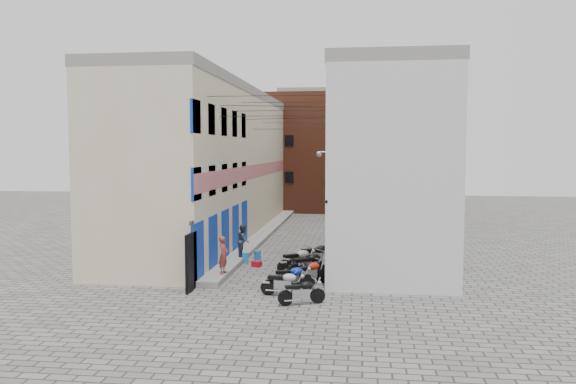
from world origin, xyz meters
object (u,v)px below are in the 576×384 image
at_px(motorcycle_f, 298,259).
at_px(red_crate, 257,264).
at_px(water_jug_near, 245,258).
at_px(motorcycle_a, 302,291).
at_px(motorcycle_g, 317,254).
at_px(person_a, 223,255).
at_px(motorcycle_e, 309,264).
at_px(motorcycle_b, 284,282).
at_px(motorcycle_c, 292,276).
at_px(motorcycle_d, 310,272).
at_px(water_jug_far, 258,256).
at_px(person_b, 243,240).

distance_m(motorcycle_f, red_crate, 2.31).
bearing_deg(water_jug_near, motorcycle_a, -63.24).
bearing_deg(motorcycle_g, red_crate, -116.44).
bearing_deg(motorcycle_g, person_a, -80.85).
relative_size(motorcycle_e, red_crate, 5.29).
height_order(motorcycle_b, motorcycle_c, motorcycle_c).
bearing_deg(motorcycle_a, water_jug_near, -175.12).
distance_m(motorcycle_d, person_a, 3.65).
distance_m(motorcycle_c, water_jug_near, 5.41).
bearing_deg(motorcycle_f, water_jug_near, -161.01).
bearing_deg(water_jug_far, red_crate, -81.77).
relative_size(motorcycle_g, water_jug_near, 4.54).
bearing_deg(water_jug_far, motorcycle_e, -48.97).
bearing_deg(water_jug_far, motorcycle_f, -44.71).
bearing_deg(water_jug_near, motorcycle_c, -59.27).
relative_size(motorcycle_e, motorcycle_g, 0.98).
height_order(motorcycle_d, motorcycle_g, motorcycle_g).
relative_size(motorcycle_a, person_a, 1.09).
bearing_deg(motorcycle_d, motorcycle_g, 136.98).
height_order(motorcycle_a, water_jug_far, motorcycle_a).
height_order(motorcycle_a, motorcycle_e, motorcycle_e).
height_order(motorcycle_e, water_jug_far, motorcycle_e).
relative_size(motorcycle_b, red_crate, 4.43).
relative_size(motorcycle_b, water_jug_near, 3.71).
bearing_deg(person_b, motorcycle_e, -133.49).
bearing_deg(motorcycle_b, motorcycle_d, 162.94).
bearing_deg(person_a, water_jug_far, -5.49).
relative_size(motorcycle_a, motorcycle_d, 0.92).
distance_m(motorcycle_e, red_crate, 3.31).
relative_size(motorcycle_e, water_jug_near, 4.44).
xyz_separation_m(motorcycle_b, water_jug_near, (-2.62, 5.64, -0.28)).
bearing_deg(motorcycle_a, motorcycle_g, 157.28).
height_order(motorcycle_c, motorcycle_f, motorcycle_f).
xyz_separation_m(motorcycle_d, motorcycle_e, (-0.12, 1.11, 0.09)).
bearing_deg(motorcycle_d, motorcycle_c, -80.52).
bearing_deg(motorcycle_a, motorcycle_e, 159.45).
distance_m(motorcycle_c, person_b, 5.80).
bearing_deg(motorcycle_g, water_jug_far, -138.35).
relative_size(person_b, water_jug_far, 2.96).
relative_size(person_a, person_b, 1.01).
relative_size(motorcycle_d, water_jug_near, 3.82).
distance_m(person_a, red_crate, 2.94).
height_order(motorcycle_d, water_jug_far, motorcycle_d).
bearing_deg(person_b, water_jug_far, -84.76).
bearing_deg(person_a, motorcycle_c, -107.85).
height_order(motorcycle_c, red_crate, motorcycle_c).
height_order(motorcycle_c, person_a, person_a).
distance_m(motorcycle_b, person_a, 3.63).
bearing_deg(water_jug_far, water_jug_near, -140.31).
bearing_deg(water_jug_far, motorcycle_g, -21.03).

